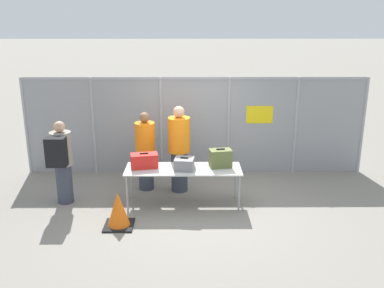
% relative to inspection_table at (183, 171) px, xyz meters
% --- Properties ---
extents(ground_plane, '(120.00, 120.00, 0.00)m').
position_rel_inspection_table_xyz_m(ground_plane, '(0.24, -0.05, -0.70)').
color(ground_plane, gray).
extents(fence_section, '(7.76, 0.07, 2.23)m').
position_rel_inspection_table_xyz_m(fence_section, '(0.25, 1.79, 0.47)').
color(fence_section, '#9EA0A5').
rests_on(fence_section, ground_plane).
extents(inspection_table, '(2.20, 0.74, 0.75)m').
position_rel_inspection_table_xyz_m(inspection_table, '(0.00, 0.00, 0.00)').
color(inspection_table, '#B2B2AD').
rests_on(inspection_table, ground_plane).
extents(suitcase_red, '(0.55, 0.36, 0.30)m').
position_rel_inspection_table_xyz_m(suitcase_red, '(-0.74, 0.06, 0.19)').
color(suitcase_red, red).
rests_on(suitcase_red, inspection_table).
extents(suitcase_grey, '(0.39, 0.39, 0.24)m').
position_rel_inspection_table_xyz_m(suitcase_grey, '(0.02, -0.04, 0.16)').
color(suitcase_grey, slate).
rests_on(suitcase_grey, inspection_table).
extents(suitcase_olive, '(0.45, 0.32, 0.37)m').
position_rel_inspection_table_xyz_m(suitcase_olive, '(0.71, 0.09, 0.22)').
color(suitcase_olive, '#566033').
rests_on(suitcase_olive, inspection_table).
extents(traveler_hooded, '(0.41, 0.63, 1.64)m').
position_rel_inspection_table_xyz_m(traveler_hooded, '(-2.32, 0.07, 0.21)').
color(traveler_hooded, '#383D4C').
rests_on(traveler_hooded, ground_plane).
extents(security_worker_near, '(0.45, 0.45, 1.81)m').
position_rel_inspection_table_xyz_m(security_worker_near, '(-0.09, 0.70, 0.24)').
color(security_worker_near, '#383D4C').
rests_on(security_worker_near, ground_plane).
extents(security_worker_far, '(0.41, 0.41, 1.66)m').
position_rel_inspection_table_xyz_m(security_worker_far, '(-0.79, 0.80, 0.16)').
color(security_worker_far, '#383D4C').
rests_on(security_worker_far, ground_plane).
extents(utility_trailer, '(3.60, 2.15, 0.74)m').
position_rel_inspection_table_xyz_m(utility_trailer, '(1.38, 3.79, -0.26)').
color(utility_trailer, '#4C6B47').
rests_on(utility_trailer, ground_plane).
extents(traffic_cone, '(0.51, 0.51, 0.64)m').
position_rel_inspection_table_xyz_m(traffic_cone, '(-1.12, -0.88, -0.40)').
color(traffic_cone, black).
rests_on(traffic_cone, ground_plane).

